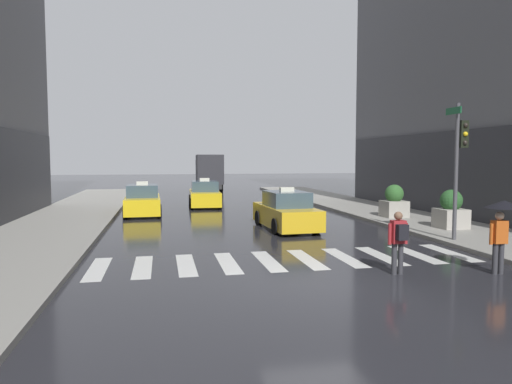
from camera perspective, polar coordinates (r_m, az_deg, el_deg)
The scene contains 11 objects.
ground_plane at distance 11.14m, azimuth 8.15°, elevation -11.63°, with size 160.00×160.00×0.00m, color #26262B.
crosswalk_markings at distance 13.91m, azimuth 3.92°, elevation -8.39°, with size 11.30×2.80×0.01m.
traffic_light_pole at distance 17.71m, azimuth 23.84°, elevation 4.56°, with size 0.44×0.84×4.80m.
taxi_lead at distance 19.86m, azimuth 3.74°, elevation -2.50°, with size 2.09×4.62×1.80m.
taxi_second at distance 25.56m, azimuth -13.85°, elevation -1.12°, with size 2.00×4.57×1.80m.
taxi_third at distance 29.23m, azimuth -6.38°, elevation -0.37°, with size 2.06×4.60×1.80m.
box_truck at distance 41.78m, azimuth -5.89°, elevation 2.53°, with size 2.53×7.62×3.35m.
pedestrian_with_umbrella at distance 13.60m, azimuth 28.16°, elevation -2.71°, with size 0.96×0.96×1.94m.
pedestrian_with_backpack at distance 12.58m, azimuth 17.22°, elevation -5.42°, with size 0.55×0.43×1.65m.
planter_near_corner at distance 20.69m, azimuth 22.97°, elevation -2.14°, with size 1.10×1.10×1.60m.
planter_mid_block at distance 23.68m, azimuth 16.71°, elevation -1.23°, with size 1.10×1.10×1.60m.
Camera 1 is at (-3.66, -10.08, 3.03)m, focal length 32.34 mm.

